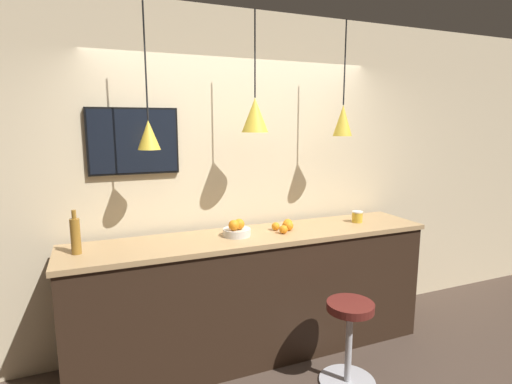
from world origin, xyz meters
TOP-DOWN VIEW (x-y plane):
  - back_wall at (0.00, 0.97)m, footprint 8.00×0.06m
  - service_counter at (0.00, 0.57)m, footprint 3.02×0.60m
  - bar_stool at (0.49, -0.08)m, footprint 0.43×0.43m
  - fruit_bowl at (-0.16, 0.57)m, footprint 0.22×0.22m
  - orange_pile at (0.29, 0.59)m, footprint 0.20×0.21m
  - juice_bottle at (-1.34, 0.58)m, footprint 0.07×0.07m
  - spread_jar at (1.01, 0.58)m, footprint 0.10×0.10m
  - pendant_lamp_left at (-0.82, 0.59)m, footprint 0.16×0.16m
  - pendant_lamp_middle at (0.00, 0.59)m, footprint 0.21×0.21m
  - pendant_lamp_right at (0.82, 0.59)m, footprint 0.16×0.16m
  - mounted_tv at (-0.89, 0.92)m, footprint 0.69×0.04m

SIDE VIEW (x-z plane):
  - bar_stool at x=0.49m, z-range 0.09..0.74m
  - service_counter at x=0.00m, z-range 0.00..1.06m
  - orange_pile at x=0.29m, z-range 1.06..1.14m
  - spread_jar at x=1.01m, z-range 1.06..1.16m
  - fruit_bowl at x=-0.16m, z-range 1.04..1.19m
  - juice_bottle at x=-1.34m, z-range 1.03..1.35m
  - back_wall at x=0.00m, z-range 0.00..2.90m
  - mounted_tv at x=-0.89m, z-range 1.55..2.07m
  - pendant_lamp_left at x=-0.82m, z-range 1.36..2.40m
  - pendant_lamp_right at x=0.82m, z-range 1.50..2.46m
  - pendant_lamp_middle at x=0.00m, z-range 1.56..2.48m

